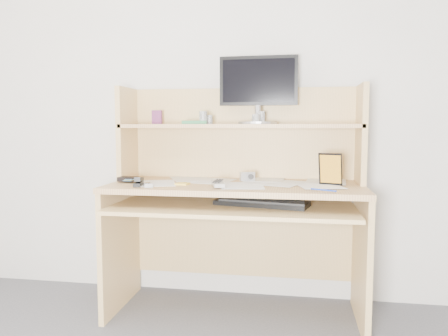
% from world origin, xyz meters
% --- Properties ---
extents(back_wall, '(3.60, 0.04, 2.50)m').
position_xyz_m(back_wall, '(0.00, 1.80, 1.25)').
color(back_wall, silver).
rests_on(back_wall, floor).
extents(desk, '(1.40, 0.70, 1.30)m').
position_xyz_m(desk, '(0.00, 1.56, 0.69)').
color(desk, tan).
rests_on(desk, floor).
extents(paper_clutter, '(1.32, 0.54, 0.01)m').
position_xyz_m(paper_clutter, '(0.00, 1.48, 0.75)').
color(paper_clutter, silver).
rests_on(paper_clutter, desk).
extents(keyboard, '(0.52, 0.28, 0.03)m').
position_xyz_m(keyboard, '(0.15, 1.39, 0.67)').
color(keyboard, black).
rests_on(keyboard, desk).
extents(tv_remote, '(0.11, 0.20, 0.02)m').
position_xyz_m(tv_remote, '(-0.08, 1.35, 0.77)').
color(tv_remote, '#989793').
rests_on(tv_remote, paper_clutter).
extents(flip_phone, '(0.07, 0.09, 0.02)m').
position_xyz_m(flip_phone, '(-0.44, 1.27, 0.77)').
color(flip_phone, '#A9A9AB').
rests_on(flip_phone, paper_clutter).
extents(stapler, '(0.06, 0.14, 0.04)m').
position_xyz_m(stapler, '(-0.50, 1.31, 0.78)').
color(stapler, black).
rests_on(stapler, paper_clutter).
extents(wallet, '(0.10, 0.09, 0.02)m').
position_xyz_m(wallet, '(-0.62, 1.45, 0.77)').
color(wallet, black).
rests_on(wallet, paper_clutter).
extents(sticky_note_pad, '(0.08, 0.08, 0.01)m').
position_xyz_m(sticky_note_pad, '(-0.28, 1.40, 0.75)').
color(sticky_note_pad, yellow).
rests_on(sticky_note_pad, desk).
extents(digital_camera, '(0.09, 0.07, 0.05)m').
position_xyz_m(digital_camera, '(0.05, 1.58, 0.78)').
color(digital_camera, '#A8A8AA').
rests_on(digital_camera, paper_clutter).
extents(game_case, '(0.12, 0.05, 0.17)m').
position_xyz_m(game_case, '(0.51, 1.47, 0.84)').
color(game_case, black).
rests_on(game_case, paper_clutter).
extents(blue_pen, '(0.12, 0.07, 0.01)m').
position_xyz_m(blue_pen, '(0.46, 1.25, 0.76)').
color(blue_pen, '#1633A9').
rests_on(blue_pen, paper_clutter).
extents(card_box, '(0.06, 0.03, 0.08)m').
position_xyz_m(card_box, '(-0.51, 1.67, 1.12)').
color(card_box, '#A2152E').
rests_on(card_box, desk).
extents(shelf_book, '(0.17, 0.22, 0.02)m').
position_xyz_m(shelf_book, '(-0.27, 1.64, 1.09)').
color(shelf_book, '#33814F').
rests_on(shelf_book, desk).
extents(chip_stack_a, '(0.04, 0.04, 0.05)m').
position_xyz_m(chip_stack_a, '(-0.18, 1.63, 1.11)').
color(chip_stack_a, black).
rests_on(chip_stack_a, desk).
extents(chip_stack_b, '(0.06, 0.06, 0.07)m').
position_xyz_m(chip_stack_b, '(-0.21, 1.59, 1.12)').
color(chip_stack_b, white).
rests_on(chip_stack_b, desk).
extents(chip_stack_c, '(0.05, 0.05, 0.06)m').
position_xyz_m(chip_stack_c, '(0.10, 1.60, 1.11)').
color(chip_stack_c, black).
rests_on(chip_stack_c, desk).
extents(chip_stack_d, '(0.05, 0.05, 0.07)m').
position_xyz_m(chip_stack_d, '(0.13, 1.65, 1.12)').
color(chip_stack_d, white).
rests_on(chip_stack_d, desk).
extents(monitor, '(0.46, 0.23, 0.40)m').
position_xyz_m(monitor, '(0.11, 1.67, 1.29)').
color(monitor, '#A4A4A8').
rests_on(monitor, desk).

